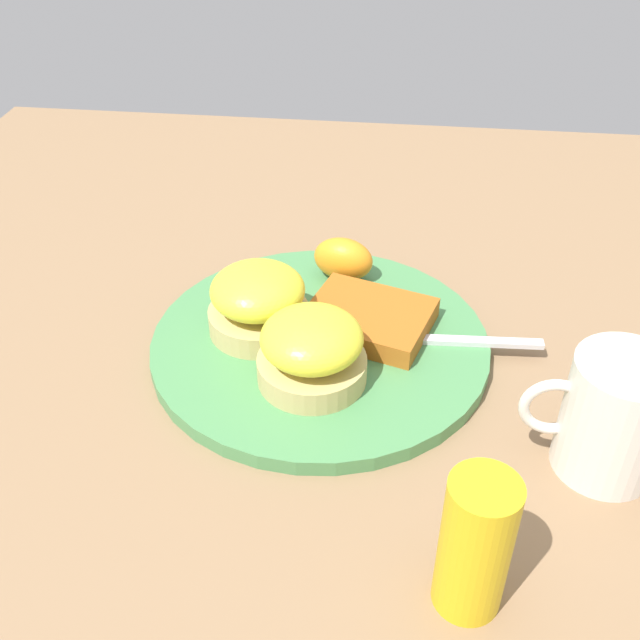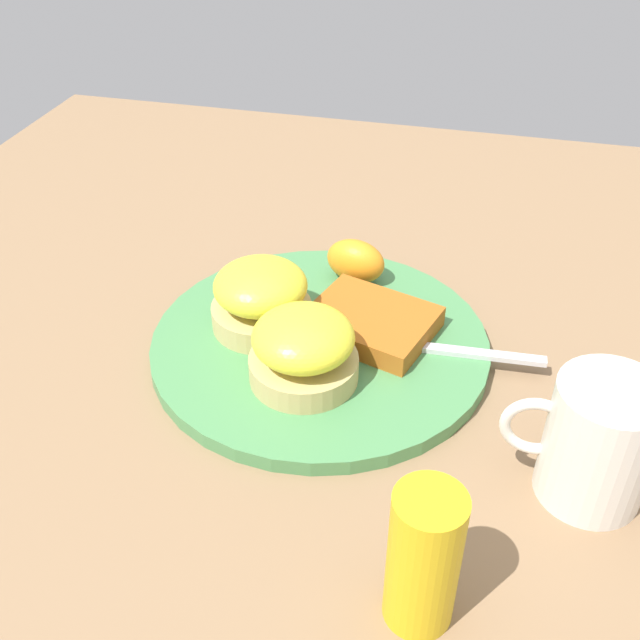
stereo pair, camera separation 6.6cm
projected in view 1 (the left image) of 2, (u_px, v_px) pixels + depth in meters
ground_plane at (320, 350)px, 0.68m from camera, size 1.10×1.10×0.00m
plate at (320, 344)px, 0.68m from camera, size 0.30×0.30×0.01m
sandwich_benedict_left at (258, 301)px, 0.67m from camera, size 0.09×0.09×0.06m
sandwich_benedict_right at (306, 350)px, 0.61m from camera, size 0.09×0.09×0.06m
hashbrown_patty at (368, 318)px, 0.68m from camera, size 0.13×0.12×0.02m
orange_wedge at (343, 259)px, 0.74m from camera, size 0.07×0.05×0.04m
fork at (397, 338)px, 0.67m from camera, size 0.23×0.03×0.00m
cup at (613, 417)px, 0.54m from camera, size 0.11×0.08×0.10m
condiment_bottle at (475, 545)px, 0.45m from camera, size 0.04×0.04×0.11m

